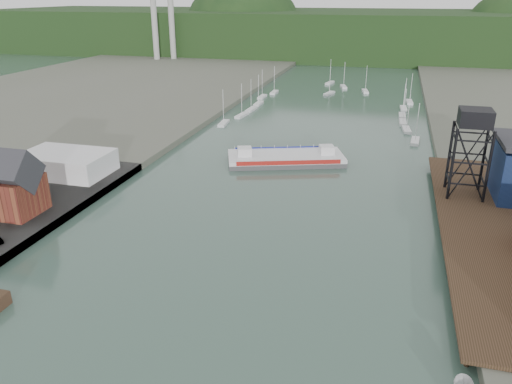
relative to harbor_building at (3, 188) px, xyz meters
The scene contains 8 objects.
east_pier 80.52m from the harbor_building, 10.75° to the left, with size 14.00×70.00×2.45m.
harbor_building is the anchor object (origin of this frame).
white_shed 20.22m from the harbor_building, 95.71° to the left, with size 18.00×12.00×4.50m, color silver.
lift_tower 82.49m from the harbor_building, 19.98° to the left, with size 6.50×6.50×16.00m.
marina_sailboats 116.48m from the harbor_building, 68.79° to the left, with size 57.71×92.65×0.90m.
smokestacks 213.72m from the harbor_building, 107.54° to the left, with size 11.20×8.20×60.00m.
distant_hills 274.04m from the harbor_building, 82.02° to the left, with size 500.00×120.00×80.00m.
chain_ferry 59.51m from the harbor_building, 47.64° to the left, with size 28.69×18.92×3.84m.
Camera 1 is at (20.47, -34.97, 37.14)m, focal length 35.00 mm.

